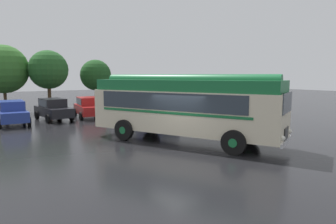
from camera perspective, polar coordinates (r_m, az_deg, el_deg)
name	(u,v)px	position (r m, az deg, el deg)	size (l,w,h in m)	color
ground_plane	(182,147)	(14.59, 2.63, -6.63)	(120.00, 120.00, 0.00)	black
vintage_bus	(184,105)	(15.44, 3.07, 1.25)	(6.73, 10.11, 3.49)	beige
car_near_left	(12,112)	(23.75, -27.53, -0.07)	(1.99, 4.22, 1.66)	navy
car_mid_left	(53,109)	(24.77, -21.00, 0.51)	(2.34, 4.38, 1.66)	black
car_mid_right	(89,107)	(25.42, -14.89, 0.90)	(2.28, 4.35, 1.66)	maroon
car_far_right	(123,106)	(25.51, -8.64, 1.07)	(2.25, 4.34, 1.66)	#B7BABF
box_van	(150,98)	(27.20, -3.38, 2.59)	(2.57, 5.86, 2.50)	navy
tree_left_of_centre	(3,69)	(31.24, -28.86, 7.21)	(4.41, 4.41, 6.21)	#4C3823
tree_centre	(47,70)	(30.40, -22.04, 7.40)	(3.62, 3.62, 5.79)	#4C3823
tree_right_of_centre	(97,75)	(33.20, -13.46, 6.83)	(3.27, 3.27, 5.12)	#4C3823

